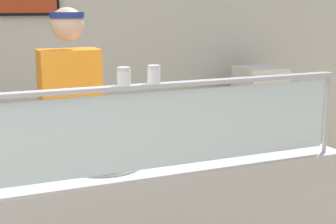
# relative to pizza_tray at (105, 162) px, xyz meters

# --- Properties ---
(shop_rear_unit) EXTENTS (6.48, 0.13, 2.70)m
(shop_rear_unit) POSITION_rel_pizza_tray_xyz_m (0.27, 2.13, 0.39)
(shop_rear_unit) COLOR beige
(shop_rear_unit) RESTS_ON ground
(sneeze_guard) EXTENTS (1.90, 0.06, 0.46)m
(sneeze_guard) POSITION_rel_pizza_tray_xyz_m (0.28, -0.25, 0.27)
(sneeze_guard) COLOR #B2B5BC
(sneeze_guard) RESTS_ON serving_counter
(pizza_tray) EXTENTS (0.40, 0.40, 0.04)m
(pizza_tray) POSITION_rel_pizza_tray_xyz_m (0.00, 0.00, 0.00)
(pizza_tray) COLOR #9EA0A8
(pizza_tray) RESTS_ON serving_counter
(pizza_server) EXTENTS (0.10, 0.29, 0.01)m
(pizza_server) POSITION_rel_pizza_tray_xyz_m (-0.01, -0.02, 0.02)
(pizza_server) COLOR #ADAFB7
(pizza_server) RESTS_ON pizza_tray
(parmesan_shaker) EXTENTS (0.06, 0.06, 0.09)m
(parmesan_shaker) POSITION_rel_pizza_tray_xyz_m (0.03, -0.25, 0.48)
(parmesan_shaker) COLOR white
(parmesan_shaker) RESTS_ON sneeze_guard
(pepper_flake_shaker) EXTENTS (0.06, 0.06, 0.09)m
(pepper_flake_shaker) POSITION_rel_pizza_tray_xyz_m (0.18, -0.25, 0.48)
(pepper_flake_shaker) COLOR white
(pepper_flake_shaker) RESTS_ON sneeze_guard
(worker_figure) EXTENTS (0.41, 0.50, 1.76)m
(worker_figure) POSITION_rel_pizza_tray_xyz_m (-0.01, 0.72, 0.04)
(worker_figure) COLOR #23232D
(worker_figure) RESTS_ON ground
(prep_shelf) EXTENTS (0.70, 0.55, 0.91)m
(prep_shelf) POSITION_rel_pizza_tray_xyz_m (2.03, 1.64, -0.51)
(prep_shelf) COLOR #B7BABF
(prep_shelf) RESTS_ON ground
(pizza_box_stack) EXTENTS (0.44, 0.43, 0.27)m
(pizza_box_stack) POSITION_rel_pizza_tray_xyz_m (2.03, 1.64, 0.08)
(pizza_box_stack) COLOR silver
(pizza_box_stack) RESTS_ON prep_shelf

